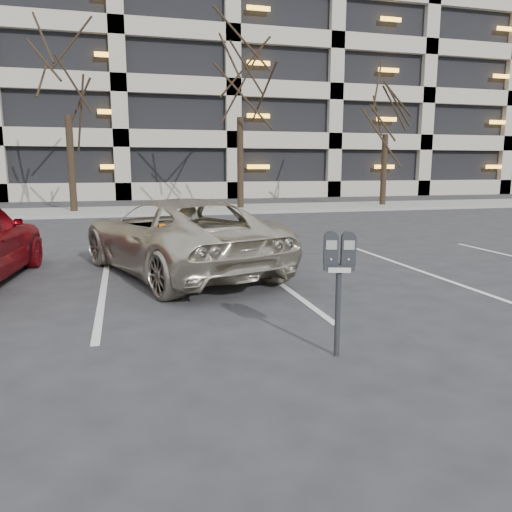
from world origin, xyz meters
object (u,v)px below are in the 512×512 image
(tree_c, at_px, (240,58))
(suv_silver, at_px, (177,236))
(tree_b, at_px, (64,52))
(parking_meter, at_px, (339,263))
(tree_d, at_px, (387,89))

(tree_c, relative_size, suv_silver, 1.67)
(suv_silver, bearing_deg, tree_b, -95.97)
(suv_silver, bearing_deg, tree_c, -126.79)
(tree_b, relative_size, parking_meter, 6.97)
(tree_d, xyz_separation_m, suv_silver, (-11.12, -12.67, -4.78))
(tree_b, xyz_separation_m, parking_meter, (4.00, -17.20, -5.34))
(tree_b, distance_m, suv_silver, 14.16)
(tree_d, bearing_deg, tree_c, 180.00)
(parking_meter, bearing_deg, tree_b, 120.70)
(tree_c, distance_m, tree_d, 7.07)
(tree_c, bearing_deg, tree_d, 0.00)
(tree_c, xyz_separation_m, tree_d, (7.00, 0.00, -0.98))
(tree_c, xyz_separation_m, suv_silver, (-4.12, -12.67, -5.76))
(parking_meter, distance_m, suv_silver, 4.67)
(tree_b, height_order, tree_d, tree_b)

